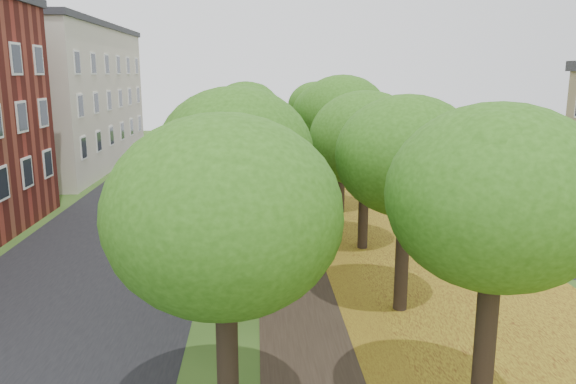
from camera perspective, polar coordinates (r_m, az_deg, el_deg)
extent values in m
cube|color=black|center=(26.06, -16.21, -3.84)|extent=(8.00, 70.00, 0.01)
cube|color=black|center=(25.44, 0.52, -3.73)|extent=(3.20, 70.00, 0.01)
cube|color=gold|center=(26.24, 11.50, -3.48)|extent=(7.50, 70.00, 0.01)
cube|color=black|center=(30.39, 26.72, -2.43)|extent=(9.00, 16.00, 0.01)
cylinder|color=black|center=(10.85, -6.15, -17.50)|extent=(0.40, 0.40, 3.14)
ellipsoid|color=#295612|center=(9.75, -6.53, -2.19)|extent=(4.27, 4.27, 3.63)
cylinder|color=black|center=(16.34, -5.14, -7.09)|extent=(0.40, 0.40, 3.14)
ellipsoid|color=#295612|center=(15.63, -5.34, 3.21)|extent=(4.27, 4.27, 3.63)
cylinder|color=black|center=(22.09, -4.66, -2.00)|extent=(0.40, 0.40, 3.14)
ellipsoid|color=#295612|center=(21.57, -4.80, 5.64)|extent=(4.27, 4.27, 3.63)
cylinder|color=black|center=(27.95, -4.39, 0.97)|extent=(0.40, 0.40, 3.14)
ellipsoid|color=#295612|center=(27.54, -4.49, 7.02)|extent=(4.27, 4.27, 3.63)
cylinder|color=black|center=(33.86, -4.21, 2.91)|extent=(0.40, 0.40, 3.14)
ellipsoid|color=#295612|center=(33.52, -4.29, 7.91)|extent=(4.27, 4.27, 3.63)
cylinder|color=black|center=(39.80, -4.08, 4.27)|extent=(0.40, 0.40, 3.14)
ellipsoid|color=#295612|center=(39.51, -4.15, 8.53)|extent=(4.27, 4.27, 3.63)
cylinder|color=black|center=(11.63, 19.23, -16.00)|extent=(0.40, 0.40, 3.14)
ellipsoid|color=#295612|center=(10.61, 20.33, -1.70)|extent=(4.27, 4.27, 3.63)
cylinder|color=black|center=(16.87, 11.50, -6.68)|extent=(0.40, 0.40, 3.14)
ellipsoid|color=#295612|center=(16.18, 11.94, 3.30)|extent=(4.27, 4.27, 3.63)
cylinder|color=black|center=(22.49, 7.66, -1.82)|extent=(0.40, 0.40, 3.14)
ellipsoid|color=#295612|center=(21.98, 7.88, 5.69)|extent=(4.27, 4.27, 3.63)
cylinder|color=black|center=(28.27, 5.39, 1.08)|extent=(0.40, 0.40, 3.14)
ellipsoid|color=#295612|center=(27.86, 5.51, 7.06)|extent=(4.27, 4.27, 3.63)
cylinder|color=black|center=(34.12, 3.89, 2.99)|extent=(0.40, 0.40, 3.14)
ellipsoid|color=#295612|center=(33.78, 3.96, 7.94)|extent=(4.27, 4.27, 3.63)
cylinder|color=black|center=(40.02, 2.82, 4.33)|extent=(0.40, 0.40, 3.14)
ellipsoid|color=#295612|center=(39.73, 2.87, 8.56)|extent=(4.27, 4.27, 3.63)
cube|color=beige|center=(45.17, -23.45, 8.62)|extent=(10.00, 20.00, 10.00)
cube|color=#2D2D33|center=(45.25, -24.01, 15.19)|extent=(10.30, 20.30, 0.40)
imported|color=#343439|center=(28.51, 25.48, -1.85)|extent=(4.69, 2.39, 1.30)
imported|color=silver|center=(31.40, 20.70, -0.12)|extent=(5.46, 2.91, 1.46)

